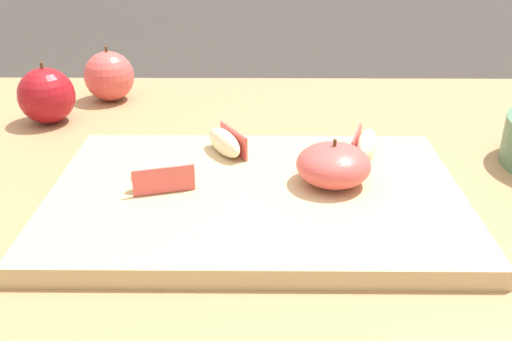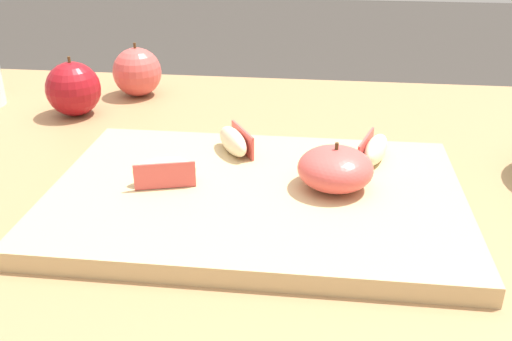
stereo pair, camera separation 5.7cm
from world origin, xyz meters
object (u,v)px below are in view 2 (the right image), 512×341
at_px(apple_wedge_middle, 165,171).
at_px(whole_apple_red_delicious, 73,89).
at_px(whole_apple_pink_lady, 137,72).
at_px(apple_half_skin_up, 335,169).
at_px(cutting_board, 256,197).
at_px(apple_wedge_back, 234,141).
at_px(apple_wedge_right, 375,149).

xyz_separation_m(apple_wedge_middle, whole_apple_red_delicious, (-0.19, 0.23, 0.01)).
relative_size(apple_wedge_middle, whole_apple_pink_lady, 0.82).
relative_size(apple_half_skin_up, whole_apple_red_delicious, 0.90).
bearing_deg(whole_apple_red_delicious, cutting_board, -39.07).
height_order(apple_wedge_back, whole_apple_red_delicious, whole_apple_red_delicious).
relative_size(cutting_board, apple_wedge_middle, 6.09).
xyz_separation_m(cutting_board, apple_wedge_right, (0.12, 0.08, 0.02)).
distance_m(apple_wedge_right, whole_apple_red_delicious, 0.44).
distance_m(apple_half_skin_up, apple_wedge_middle, 0.17).
xyz_separation_m(apple_half_skin_up, whole_apple_red_delicious, (-0.36, 0.22, -0.00)).
distance_m(cutting_board, whole_apple_red_delicious, 0.37).
bearing_deg(apple_wedge_right, whole_apple_red_delicious, 159.52).
bearing_deg(apple_wedge_back, cutting_board, -67.40).
bearing_deg(whole_apple_red_delicious, apple_wedge_middle, -50.30).
xyz_separation_m(cutting_board, apple_wedge_middle, (-0.09, -0.00, 0.02)).
distance_m(apple_wedge_right, apple_wedge_back, 0.16).
height_order(cutting_board, apple_wedge_middle, apple_wedge_middle).
distance_m(cutting_board, apple_wedge_back, 0.10).
relative_size(apple_half_skin_up, apple_wedge_middle, 1.12).
relative_size(apple_wedge_middle, apple_wedge_back, 1.02).
xyz_separation_m(cutting_board, whole_apple_pink_lady, (-0.22, 0.33, 0.03)).
bearing_deg(whole_apple_pink_lady, cutting_board, -55.68).
bearing_deg(apple_half_skin_up, cutting_board, -171.22).
height_order(apple_wedge_middle, whole_apple_red_delicious, whole_apple_red_delicious).
bearing_deg(apple_wedge_right, apple_half_skin_up, -122.70).
bearing_deg(whole_apple_pink_lady, apple_wedge_right, -35.65).
xyz_separation_m(cutting_board, whole_apple_red_delicious, (-0.29, 0.23, 0.03)).
relative_size(apple_half_skin_up, apple_wedge_right, 1.12).
bearing_deg(whole_apple_red_delicious, whole_apple_pink_lady, 56.81).
bearing_deg(apple_wedge_back, apple_half_skin_up, -32.75).
relative_size(cutting_board, apple_wedge_right, 6.09).
xyz_separation_m(apple_half_skin_up, whole_apple_pink_lady, (-0.30, 0.32, -0.00)).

